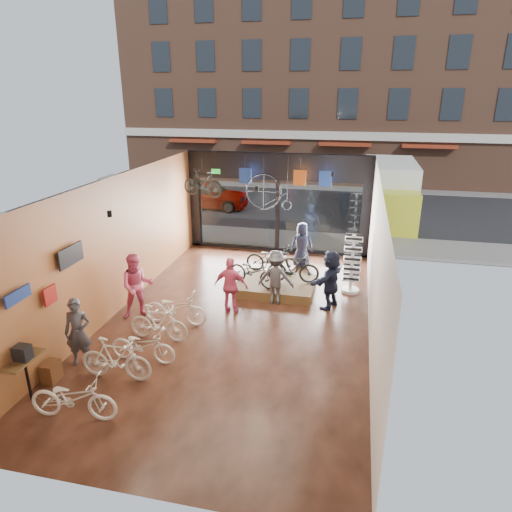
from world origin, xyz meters
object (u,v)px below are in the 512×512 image
(floor_bike_2, at_px, (143,345))
(customer_0, at_px, (78,332))
(box_truck, at_px, (390,194))
(display_bike_right, at_px, (272,259))
(sunglasses_rack, at_px, (352,264))
(hung_bike, at_px, (203,183))
(floor_bike_4, at_px, (175,308))
(customer_5, at_px, (331,279))
(floor_bike_0, at_px, (73,398))
(floor_bike_1, at_px, (116,359))
(floor_bike_3, at_px, (158,323))
(penny_farthing, at_px, (271,193))
(customer_2, at_px, (231,286))
(display_platform, at_px, (276,286))
(customer_4, at_px, (302,245))
(display_bike_left, at_px, (253,271))
(customer_3, at_px, (276,277))
(customer_1, at_px, (137,286))
(display_bike_mid, at_px, (293,268))
(street_car, at_px, (206,194))

(floor_bike_2, relative_size, customer_0, 0.97)
(box_truck, height_order, display_bike_right, box_truck)
(sunglasses_rack, bearing_deg, hung_bike, 155.64)
(box_truck, distance_m, floor_bike_4, 13.11)
(customer_5, bearing_deg, floor_bike_4, -40.38)
(floor_bike_0, xyz_separation_m, customer_0, (-0.93, 1.69, 0.37))
(sunglasses_rack, bearing_deg, floor_bike_1, -137.31)
(floor_bike_3, relative_size, customer_0, 0.96)
(floor_bike_2, height_order, sunglasses_rack, sunglasses_rack)
(floor_bike_0, relative_size, sunglasses_rack, 0.92)
(box_truck, height_order, floor_bike_3, box_truck)
(floor_bike_3, xyz_separation_m, customer_0, (-1.30, -1.40, 0.35))
(sunglasses_rack, height_order, penny_farthing, penny_farthing)
(customer_2, xyz_separation_m, hung_bike, (-2.06, 3.83, 2.10))
(floor_bike_4, relative_size, display_platform, 0.73)
(floor_bike_0, relative_size, customer_4, 1.06)
(display_bike_left, distance_m, customer_3, 0.95)
(floor_bike_1, distance_m, customer_4, 8.27)
(hung_bike, bearing_deg, floor_bike_1, -162.26)
(customer_1, bearing_deg, customer_0, -124.77)
(display_bike_mid, distance_m, customer_3, 1.03)
(customer_3, relative_size, customer_5, 0.95)
(box_truck, bearing_deg, display_bike_mid, -110.47)
(floor_bike_4, xyz_separation_m, customer_4, (2.77, 5.04, 0.35))
(customer_1, height_order, customer_5, customer_1)
(customer_0, distance_m, customer_5, 6.85)
(display_bike_right, xyz_separation_m, hung_bike, (-2.76, 1.33, 2.16))
(customer_4, distance_m, hung_bike, 4.12)
(customer_2, relative_size, customer_3, 1.01)
(display_bike_left, bearing_deg, customer_4, -1.95)
(floor_bike_3, bearing_deg, hung_bike, 8.18)
(floor_bike_4, bearing_deg, box_truck, -28.65)
(customer_1, xyz_separation_m, customer_5, (5.14, 1.76, -0.06))
(sunglasses_rack, bearing_deg, street_car, 122.53)
(floor_bike_2, xyz_separation_m, floor_bike_4, (0.04, 1.88, 0.04))
(display_bike_right, bearing_deg, floor_bike_4, 157.12)
(customer_3, xyz_separation_m, customer_5, (1.58, 0.10, 0.04))
(box_truck, distance_m, customer_3, 10.41)
(display_bike_mid, bearing_deg, display_bike_right, 44.53)
(floor_bike_3, distance_m, display_platform, 4.33)
(floor_bike_2, xyz_separation_m, customer_1, (-1.12, 2.07, 0.50))
(customer_3, distance_m, penny_farthing, 4.15)
(customer_1, distance_m, customer_5, 5.44)
(floor_bike_0, height_order, display_bike_left, display_bike_left)
(floor_bike_4, bearing_deg, customer_1, 79.50)
(display_platform, distance_m, customer_4, 2.45)
(customer_4, bearing_deg, floor_bike_2, 61.94)
(penny_farthing, bearing_deg, customer_0, -110.52)
(display_bike_right, height_order, customer_5, customer_5)
(floor_bike_0, height_order, customer_3, customer_3)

